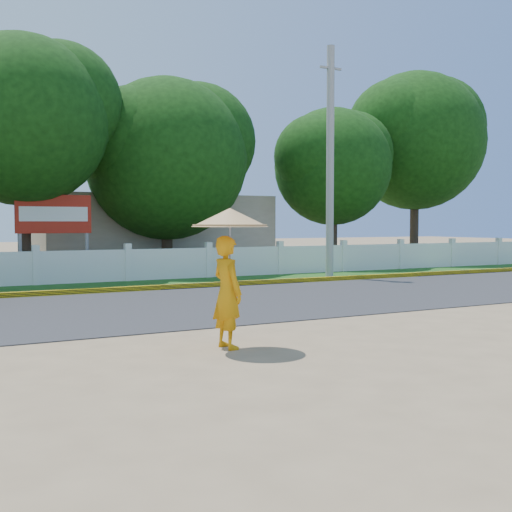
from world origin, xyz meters
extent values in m
plane|color=#9E8460|center=(0.00, 0.00, 0.00)|extent=(120.00, 120.00, 0.00)
cube|color=#38383A|center=(0.00, 4.50, 0.01)|extent=(60.00, 7.00, 0.02)
cube|color=#2D601E|center=(0.00, 9.75, 0.01)|extent=(60.00, 3.50, 0.03)
cube|color=yellow|center=(0.00, 8.05, 0.08)|extent=(40.00, 0.18, 0.16)
cube|color=silver|center=(0.00, 11.20, 0.55)|extent=(40.00, 0.10, 1.10)
cube|color=#B7AD99|center=(3.00, 18.00, 1.60)|extent=(10.00, 6.00, 3.20)
cylinder|color=#979694|center=(6.98, 9.29, 4.18)|extent=(0.28, 0.28, 8.37)
imported|color=orange|center=(-2.05, -0.83, 0.90)|extent=(0.50, 0.70, 1.80)
cylinder|color=gray|center=(-2.00, -0.83, 1.60)|extent=(0.03, 0.03, 1.17)
cone|color=tan|center=(-2.00, -0.83, 2.10)|extent=(1.23, 1.23, 0.30)
cylinder|color=gray|center=(-3.31, 12.30, 1.00)|extent=(0.12, 0.12, 2.00)
cylinder|color=gray|center=(-1.11, 12.30, 1.00)|extent=(0.12, 0.12, 2.00)
cube|color=#AA2012|center=(-2.21, 12.30, 2.30)|extent=(2.50, 0.12, 1.30)
cube|color=silver|center=(-2.21, 12.24, 2.30)|extent=(2.25, 0.02, 0.49)
cylinder|color=#473828|center=(2.61, 14.42, 1.39)|extent=(0.44, 0.44, 2.77)
sphere|color=#194C11|center=(2.61, 14.42, 4.56)|extent=(6.48, 6.48, 6.48)
cylinder|color=#473828|center=(16.37, 15.21, 2.12)|extent=(0.44, 0.44, 4.24)
sphere|color=#194C11|center=(16.37, 15.21, 6.17)|extent=(7.02, 7.02, 7.02)
cylinder|color=#473828|center=(10.47, 14.08, 1.54)|extent=(0.44, 0.44, 3.09)
sphere|color=#194C11|center=(10.47, 14.08, 4.55)|extent=(5.31, 5.31, 5.31)
cylinder|color=#473828|center=(-3.06, 13.05, 1.94)|extent=(0.44, 0.44, 3.88)
sphere|color=#194C11|center=(-3.06, 13.05, 5.48)|extent=(5.81, 5.81, 5.81)
camera|label=1|loc=(-6.47, -10.01, 2.01)|focal=45.00mm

